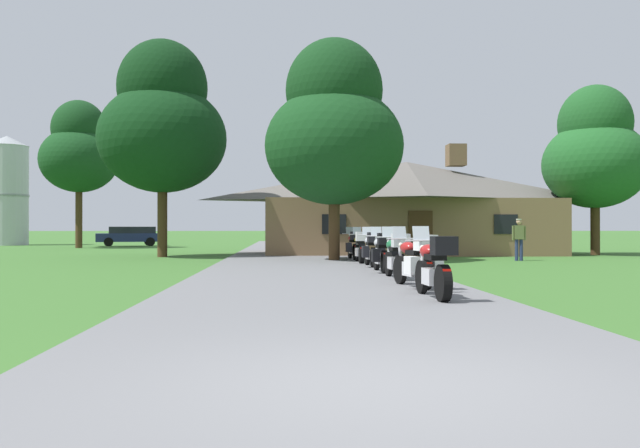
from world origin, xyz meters
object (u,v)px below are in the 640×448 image
(tree_right_of_lodge, at_px, (595,152))
(tree_by_lodge_front, at_px, (334,130))
(motorcycle_green_third_in_row, at_px, (395,256))
(parked_navy_suv_far_left, at_px, (130,235))
(motorcycle_red_farthest_in_row, at_px, (354,246))
(bystander_olive_shirt_near_lodge, at_px, (519,237))
(motorcycle_red_second_in_row, at_px, (416,262))
(metal_silo_distant, at_px, (7,190))
(motorcycle_silver_fifth_in_row, at_px, (372,250))
(motorcycle_red_nearest_to_camera, at_px, (434,267))
(tree_left_far, at_px, (79,151))
(motorcycle_silver_fourth_in_row, at_px, (382,253))
(motorcycle_yellow_sixth_in_row, at_px, (360,247))
(tree_left_near, at_px, (162,123))

(tree_right_of_lodge, bearing_deg, tree_by_lodge_front, -157.20)
(motorcycle_green_third_in_row, distance_m, parked_navy_suv_far_left, 35.12)
(motorcycle_green_third_in_row, bearing_deg, tree_by_lodge_front, 92.46)
(motorcycle_red_farthest_in_row, distance_m, tree_by_lodge_front, 4.67)
(bystander_olive_shirt_near_lodge, bearing_deg, motorcycle_red_second_in_row, -112.80)
(metal_silo_distant, height_order, parked_navy_suv_far_left, metal_silo_distant)
(motorcycle_red_farthest_in_row, distance_m, tree_right_of_lodge, 14.10)
(motorcycle_silver_fifth_in_row, height_order, bystander_olive_shirt_near_lodge, bystander_olive_shirt_near_lodge)
(motorcycle_red_nearest_to_camera, xyz_separation_m, motorcycle_silver_fifth_in_row, (0.14, 9.79, -0.01))
(motorcycle_red_second_in_row, relative_size, motorcycle_silver_fifth_in_row, 0.99)
(bystander_olive_shirt_near_lodge, distance_m, tree_left_far, 29.64)
(motorcycle_red_second_in_row, distance_m, motorcycle_silver_fourth_in_row, 4.90)
(motorcycle_red_farthest_in_row, bearing_deg, tree_by_lodge_front, -162.88)
(parked_navy_suv_far_left, bearing_deg, metal_silo_distant, 56.89)
(motorcycle_yellow_sixth_in_row, bearing_deg, parked_navy_suv_far_left, 119.49)
(tree_left_far, bearing_deg, motorcycle_yellow_sixth_in_row, -51.40)
(motorcycle_red_nearest_to_camera, bearing_deg, motorcycle_green_third_in_row, 86.28)
(tree_left_near, bearing_deg, motorcycle_red_second_in_row, -63.34)
(motorcycle_silver_fourth_in_row, relative_size, metal_silo_distant, 0.25)
(motorcycle_red_second_in_row, bearing_deg, tree_left_near, 106.26)
(motorcycle_red_second_in_row, bearing_deg, metal_silo_distant, 111.84)
(motorcycle_red_farthest_in_row, height_order, metal_silo_distant, metal_silo_distant)
(motorcycle_silver_fifth_in_row, height_order, tree_left_far, tree_left_far)
(tree_left_near, xyz_separation_m, parked_navy_suv_far_left, (-5.62, 18.20, -5.28))
(motorcycle_red_nearest_to_camera, distance_m, tree_left_far, 36.78)
(motorcycle_red_farthest_in_row, bearing_deg, motorcycle_silver_fourth_in_row, -92.80)
(bystander_olive_shirt_near_lodge, bearing_deg, parked_navy_suv_far_left, 137.82)
(motorcycle_red_second_in_row, height_order, tree_right_of_lodge, tree_right_of_lodge)
(motorcycle_yellow_sixth_in_row, bearing_deg, tree_left_near, 142.21)
(motorcycle_red_nearest_to_camera, bearing_deg, motorcycle_red_second_in_row, 84.75)
(motorcycle_red_nearest_to_camera, relative_size, motorcycle_red_farthest_in_row, 1.00)
(motorcycle_yellow_sixth_in_row, relative_size, tree_by_lodge_front, 0.24)
(motorcycle_red_nearest_to_camera, height_order, tree_by_lodge_front, tree_by_lodge_front)
(motorcycle_silver_fourth_in_row, distance_m, tree_left_near, 15.33)
(motorcycle_red_nearest_to_camera, distance_m, tree_right_of_lodge, 23.80)
(motorcycle_red_second_in_row, height_order, motorcycle_silver_fifth_in_row, same)
(motorcycle_red_second_in_row, bearing_deg, motorcycle_yellow_sixth_in_row, 79.93)
(parked_navy_suv_far_left, bearing_deg, tree_left_near, -178.38)
(metal_silo_distant, bearing_deg, tree_left_near, -53.85)
(bystander_olive_shirt_near_lodge, xyz_separation_m, tree_left_far, (-22.85, 18.10, 5.41))
(motorcycle_silver_fifth_in_row, height_order, motorcycle_yellow_sixth_in_row, same)
(motorcycle_yellow_sixth_in_row, height_order, parked_navy_suv_far_left, parked_navy_suv_far_left)
(motorcycle_silver_fourth_in_row, height_order, tree_left_near, tree_left_near)
(motorcycle_red_farthest_in_row, distance_m, parked_navy_suv_far_left, 26.24)
(motorcycle_yellow_sixth_in_row, bearing_deg, tree_by_lodge_front, 110.72)
(motorcycle_red_second_in_row, relative_size, tree_left_near, 0.21)
(motorcycle_green_third_in_row, distance_m, tree_left_far, 32.79)
(motorcycle_silver_fifth_in_row, height_order, tree_by_lodge_front, tree_by_lodge_front)
(tree_left_far, distance_m, metal_silo_distant, 10.95)
(motorcycle_red_second_in_row, relative_size, tree_left_far, 0.21)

